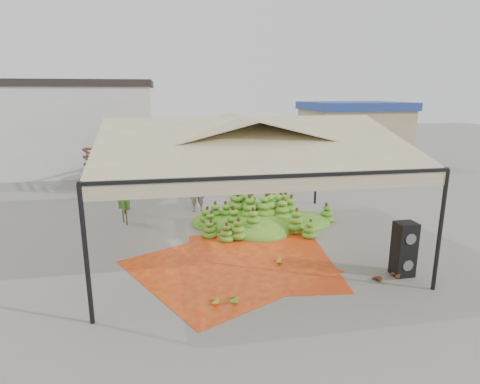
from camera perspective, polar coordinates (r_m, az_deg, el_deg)
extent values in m
plane|color=slate|center=(13.07, 0.36, -7.15)|extent=(90.00, 90.00, 0.00)
cylinder|color=black|center=(8.74, -21.05, -8.56)|extent=(0.10, 0.10, 3.00)
cylinder|color=black|center=(10.67, 26.57, -5.07)|extent=(0.10, 0.10, 3.00)
cylinder|color=black|center=(16.36, -16.30, 2.10)|extent=(0.10, 0.10, 3.00)
cylinder|color=black|center=(17.47, 10.80, 3.15)|extent=(0.10, 0.10, 3.00)
pyramid|color=#C7BE8D|center=(12.25, 0.39, 8.31)|extent=(8.00, 8.00, 1.00)
cube|color=black|center=(12.31, 0.38, 5.99)|extent=(8.00, 8.00, 0.08)
cube|color=#C7BE8D|center=(12.33, 0.38, 5.16)|extent=(8.00, 8.00, 0.36)
cube|color=silver|center=(27.16, -27.31, 7.78)|extent=(14.00, 6.00, 5.00)
cube|color=black|center=(27.07, -27.96, 13.45)|extent=(14.30, 6.30, 0.40)
cube|color=tan|center=(28.00, 15.66, 7.51)|extent=(6.00, 5.00, 3.60)
cube|color=navy|center=(27.86, 15.94, 11.70)|extent=(6.30, 5.30, 0.50)
cube|color=orange|center=(11.34, -1.86, -10.54)|extent=(6.15, 6.05, 0.01)
cube|color=#C64012|center=(11.76, 2.60, -9.62)|extent=(4.60, 4.78, 0.01)
ellipsoid|color=#3B841B|center=(14.71, 3.45, -2.40)|extent=(5.45, 4.53, 1.14)
ellipsoid|color=gold|center=(11.56, 4.92, -9.53)|extent=(0.55, 0.48, 0.22)
ellipsoid|color=gold|center=(9.50, -4.16, -15.08)|extent=(0.47, 0.39, 0.21)
ellipsoid|color=#542D13|center=(11.02, 18.69, -11.58)|extent=(0.47, 0.41, 0.19)
ellipsoid|color=#5C2C15|center=(11.38, 20.86, -10.86)|extent=(0.54, 0.46, 0.22)
ellipsoid|color=#4D7D1A|center=(9.55, -1.43, -14.84)|extent=(0.58, 0.52, 0.22)
ellipsoid|color=#46831B|center=(11.94, -9.63, 3.70)|extent=(0.24, 0.24, 0.20)
ellipsoid|color=#46831B|center=(12.06, -2.47, 3.98)|extent=(0.24, 0.24, 0.20)
ellipsoid|color=#46831B|center=(12.36, 4.44, 4.20)|extent=(0.24, 0.24, 0.20)
ellipsoid|color=#46831B|center=(12.83, 10.95, 4.34)|extent=(0.24, 0.24, 0.20)
cube|color=black|center=(11.56, 22.12, -9.20)|extent=(0.54, 0.47, 0.73)
cube|color=black|center=(11.31, 22.46, -5.80)|extent=(0.54, 0.47, 0.73)
imported|color=gray|center=(16.23, -6.18, 0.24)|extent=(0.68, 0.48, 1.76)
cube|color=#4A2D18|center=(21.04, -14.56, 3.28)|extent=(5.04, 3.64, 0.11)
cube|color=silver|center=(22.11, -7.08, 4.36)|extent=(2.27, 2.48, 2.11)
cylinder|color=black|center=(19.85, -18.17, 0.77)|extent=(0.87, 0.56, 0.83)
cylinder|color=black|center=(21.60, -19.38, 1.71)|extent=(0.87, 0.56, 0.83)
cylinder|color=black|center=(20.72, -10.31, 1.79)|extent=(0.87, 0.56, 0.83)
cylinder|color=black|center=(22.40, -12.07, 2.61)|extent=(0.87, 0.56, 0.83)
cylinder|color=black|center=(21.33, -6.43, 2.27)|extent=(0.87, 0.56, 0.83)
cylinder|color=black|center=(22.97, -8.43, 3.05)|extent=(0.87, 0.56, 0.83)
ellipsoid|color=#4E821B|center=(20.97, -14.63, 4.51)|extent=(4.02, 2.88, 0.64)
cube|color=yellow|center=(21.05, -13.50, 5.62)|extent=(2.38, 2.37, 0.23)
cube|color=#482A18|center=(22.47, 4.65, 4.27)|extent=(4.59, 2.36, 0.11)
cube|color=white|center=(23.21, 11.83, 4.55)|extent=(1.74, 2.07, 2.05)
cylinder|color=black|center=(21.44, 0.87, 2.39)|extent=(0.82, 0.32, 0.80)
cylinder|color=black|center=(23.18, 0.29, 3.27)|extent=(0.82, 0.32, 0.80)
cylinder|color=black|center=(21.99, 8.27, 2.54)|extent=(0.82, 0.32, 0.80)
cylinder|color=black|center=(23.69, 7.17, 3.40)|extent=(0.82, 0.32, 0.80)
cylinder|color=black|center=(22.43, 12.02, 2.60)|extent=(0.82, 0.32, 0.80)
cylinder|color=black|center=(24.09, 10.69, 3.44)|extent=(0.82, 0.32, 0.80)
ellipsoid|color=#4B851B|center=(22.40, 4.67, 5.40)|extent=(3.67, 1.85, 0.62)
cube|color=gold|center=(22.44, 5.81, 6.31)|extent=(1.90, 1.90, 0.22)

